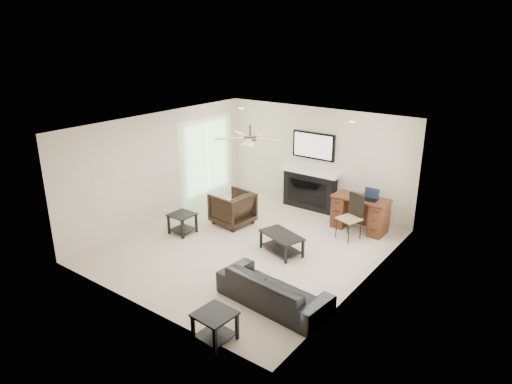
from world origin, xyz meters
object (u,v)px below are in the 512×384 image
Objects in this scene: sofa at (273,289)px; desk at (360,214)px; coffee_table at (281,243)px; armchair at (232,208)px; fireplace_unit at (310,172)px.

desk is (-0.12, 3.55, 0.10)m from sofa.
coffee_table is 2.11m from desk.
armchair is at bearing -178.86° from coffee_table.
armchair is at bearing -34.41° from sofa.
desk is at bearing 125.87° from armchair.
armchair is 0.44× the size of fireplace_unit.
sofa is 3.56m from desk.
sofa is 2.12× the size of coffee_table.
sofa is 4.41m from fireplace_unit.
sofa is at bearing 56.73° from armchair.
desk reaches higher than coffee_table.
sofa is 1.56× the size of desk.
coffee_table is 0.47× the size of fireplace_unit.
armchair is at bearing -150.44° from desk.
coffee_table is at bearing -111.65° from desk.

